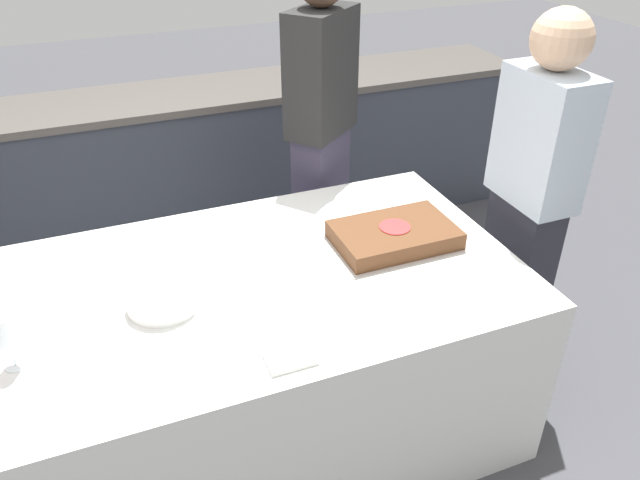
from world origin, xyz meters
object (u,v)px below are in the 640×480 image
(cake, at_px, (394,235))
(person_seated_right, at_px, (529,200))
(wine_glass, at_px, (5,333))
(plate_stack, at_px, (163,298))
(person_cutting_cake, at_px, (321,142))

(cake, xyz_separation_m, person_seated_right, (0.60, -0.02, 0.05))
(cake, distance_m, wine_glass, 1.37)
(person_seated_right, bearing_deg, plate_stack, -88.34)
(cake, bearing_deg, plate_stack, -175.79)
(plate_stack, distance_m, wine_glass, 0.48)
(plate_stack, bearing_deg, person_cutting_cake, 42.56)
(person_cutting_cake, bearing_deg, wine_glass, -4.04)
(person_cutting_cake, xyz_separation_m, person_seated_right, (0.60, -0.78, -0.04))
(person_cutting_cake, relative_size, person_seated_right, 1.06)
(person_cutting_cake, bearing_deg, cake, 50.86)
(plate_stack, relative_size, wine_glass, 1.32)
(person_seated_right, bearing_deg, cake, -92.11)
(cake, height_order, person_seated_right, person_seated_right)
(cake, height_order, person_cutting_cake, person_cutting_cake)
(plate_stack, distance_m, person_cutting_cake, 1.22)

